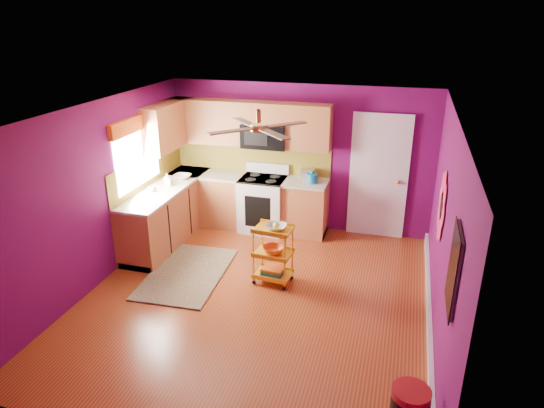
% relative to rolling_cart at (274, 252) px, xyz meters
% --- Properties ---
extents(ground, '(5.00, 5.00, 0.00)m').
position_rel_rolling_cart_xyz_m(ground, '(-0.11, -0.48, -0.48)').
color(ground, maroon).
rests_on(ground, ground).
extents(room_envelope, '(4.54, 5.04, 2.52)m').
position_rel_rolling_cart_xyz_m(room_envelope, '(-0.08, -0.48, 1.16)').
color(room_envelope, '#5F0A50').
rests_on(room_envelope, ground).
extents(lower_cabinets, '(2.81, 2.31, 0.94)m').
position_rel_rolling_cart_xyz_m(lower_cabinets, '(-1.45, 1.34, -0.04)').
color(lower_cabinets, '#975029').
rests_on(lower_cabinets, ground).
extents(electric_range, '(0.76, 0.66, 1.13)m').
position_rel_rolling_cart_xyz_m(electric_range, '(-0.66, 1.69, 0.01)').
color(electric_range, white).
rests_on(electric_range, ground).
extents(upper_cabinetry, '(2.80, 2.30, 1.26)m').
position_rel_rolling_cart_xyz_m(upper_cabinetry, '(-1.35, 1.69, 1.32)').
color(upper_cabinetry, '#975029').
rests_on(upper_cabinetry, ground).
extents(left_window, '(0.08, 1.35, 1.08)m').
position_rel_rolling_cart_xyz_m(left_window, '(-2.33, 0.57, 1.26)').
color(left_window, white).
rests_on(left_window, ground).
extents(panel_door, '(0.95, 0.11, 2.15)m').
position_rel_rolling_cart_xyz_m(panel_door, '(1.24, 1.99, 0.55)').
color(panel_door, white).
rests_on(panel_door, ground).
extents(right_wall_art, '(0.04, 2.74, 1.04)m').
position_rel_rolling_cart_xyz_m(right_wall_art, '(2.12, -0.82, 0.97)').
color(right_wall_art, black).
rests_on(right_wall_art, ground).
extents(ceiling_fan, '(1.01, 1.01, 0.26)m').
position_rel_rolling_cart_xyz_m(ceiling_fan, '(-0.11, -0.28, 1.81)').
color(ceiling_fan, '#BF8C3F').
rests_on(ceiling_fan, ground).
extents(shag_rug, '(1.14, 1.76, 0.02)m').
position_rel_rolling_cart_xyz_m(shag_rug, '(-1.28, -0.14, -0.46)').
color(shag_rug, black).
rests_on(shag_rug, ground).
extents(rolling_cart, '(0.54, 0.42, 0.93)m').
position_rel_rolling_cart_xyz_m(rolling_cart, '(0.00, 0.00, 0.00)').
color(rolling_cart, gold).
rests_on(rolling_cart, ground).
extents(teal_kettle, '(0.18, 0.18, 0.21)m').
position_rel_rolling_cart_xyz_m(teal_kettle, '(0.19, 1.69, 0.55)').
color(teal_kettle, '#136C94').
rests_on(teal_kettle, lower_cabinets).
extents(toaster, '(0.22, 0.15, 0.18)m').
position_rel_rolling_cart_xyz_m(toaster, '(0.08, 1.85, 0.55)').
color(toaster, beige).
rests_on(toaster, lower_cabinets).
extents(soap_bottle_a, '(0.08, 0.08, 0.18)m').
position_rel_rolling_cart_xyz_m(soap_bottle_a, '(-2.01, 0.91, 0.55)').
color(soap_bottle_a, '#EA3F72').
rests_on(soap_bottle_a, lower_cabinets).
extents(soap_bottle_b, '(0.13, 0.13, 0.17)m').
position_rel_rolling_cart_xyz_m(soap_bottle_b, '(-2.11, 1.02, 0.55)').
color(soap_bottle_b, white).
rests_on(soap_bottle_b, lower_cabinets).
extents(counter_dish, '(0.28, 0.28, 0.07)m').
position_rel_rolling_cart_xyz_m(counter_dish, '(-1.97, 1.31, 0.50)').
color(counter_dish, white).
rests_on(counter_dish, lower_cabinets).
extents(counter_cup, '(0.12, 0.12, 0.10)m').
position_rel_rolling_cart_xyz_m(counter_cup, '(-2.15, 0.60, 0.51)').
color(counter_cup, white).
rests_on(counter_cup, lower_cabinets).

